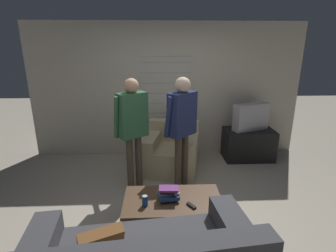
{
  "coord_description": "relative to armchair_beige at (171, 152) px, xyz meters",
  "views": [
    {
      "loc": [
        -0.19,
        -3.02,
        2.14
      ],
      "look_at": [
        -0.03,
        0.63,
        1.0
      ],
      "focal_mm": 28.0,
      "sensor_mm": 36.0,
      "label": 1
    }
  ],
  "objects": [
    {
      "name": "person_right_standing",
      "position": [
        0.12,
        -0.59,
        0.76
      ],
      "size": [
        0.52,
        0.82,
        1.71
      ],
      "rotation": [
        0.0,
        0.0,
        0.76
      ],
      "color": "#4C4233",
      "rests_on": "ground_plane"
    },
    {
      "name": "armchair_beige",
      "position": [
        0.0,
        0.0,
        0.0
      ],
      "size": [
        1.09,
        1.06,
        0.83
      ],
      "rotation": [
        0.0,
        0.0,
        2.92
      ],
      "color": "#C6B289",
      "rests_on": "ground_plane"
    },
    {
      "name": "wall_back",
      "position": [
        -0.05,
        0.78,
        0.94
      ],
      "size": [
        5.2,
        0.08,
        2.55
      ],
      "color": "beige",
      "rests_on": "ground_plane"
    },
    {
      "name": "ground_plane",
      "position": [
        -0.05,
        -1.25,
        -0.33
      ],
      "size": [
        16.0,
        16.0,
        0.0
      ],
      "primitive_type": "plane",
      "color": "#B2A893"
    },
    {
      "name": "person_left_standing",
      "position": [
        -0.6,
        -0.64,
        0.75
      ],
      "size": [
        0.52,
        0.84,
        1.7
      ],
      "rotation": [
        0.0,
        0.0,
        0.58
      ],
      "color": "#4C4233",
      "rests_on": "ground_plane"
    },
    {
      "name": "spare_remote",
      "position": [
        0.13,
        -1.74,
        0.07
      ],
      "size": [
        0.1,
        0.13,
        0.02
      ],
      "rotation": [
        0.0,
        0.0,
        0.57
      ],
      "color": "black",
      "rests_on": "coffee_table"
    },
    {
      "name": "coffee_table",
      "position": [
        -0.07,
        -1.58,
        0.02
      ],
      "size": [
        1.16,
        0.66,
        0.39
      ],
      "color": "brown",
      "rests_on": "ground_plane"
    },
    {
      "name": "soda_can",
      "position": [
        -0.39,
        -1.69,
        0.12
      ],
      "size": [
        0.07,
        0.07,
        0.13
      ],
      "color": "#194C9E",
      "rests_on": "coffee_table"
    },
    {
      "name": "book_stack",
      "position": [
        -0.12,
        -1.59,
        0.14
      ],
      "size": [
        0.25,
        0.2,
        0.16
      ],
      "color": "black",
      "rests_on": "coffee_table"
    },
    {
      "name": "tv",
      "position": [
        1.52,
        0.39,
        0.51
      ],
      "size": [
        0.71,
        0.42,
        0.51
      ],
      "rotation": [
        0.0,
        0.0,
        3.49
      ],
      "color": "#B2B2B7",
      "rests_on": "tv_stand"
    },
    {
      "name": "tv_stand",
      "position": [
        1.52,
        0.39,
        -0.04
      ],
      "size": [
        0.93,
        0.54,
        0.59
      ],
      "color": "black",
      "rests_on": "ground_plane"
    }
  ]
}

